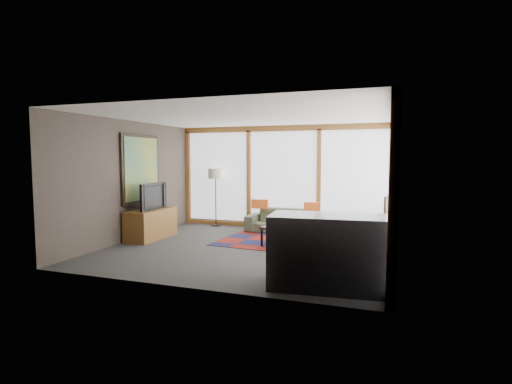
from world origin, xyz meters
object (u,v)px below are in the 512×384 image
(sofa, at_px, (286,221))
(coffee_table, at_px, (293,239))
(floor_lamp, at_px, (216,197))
(television, at_px, (150,196))
(tv_console, at_px, (151,224))
(bookshelf, at_px, (379,235))
(bar_counter, at_px, (329,252))

(sofa, distance_m, coffee_table, 1.76)
(floor_lamp, bearing_deg, television, -107.84)
(tv_console, bearing_deg, television, -89.71)
(coffee_table, distance_m, television, 3.32)
(sofa, relative_size, coffee_table, 1.55)
(coffee_table, xyz_separation_m, bookshelf, (1.62, 0.49, 0.08))
(floor_lamp, distance_m, coffee_table, 3.27)
(sofa, relative_size, floor_lamp, 1.26)
(floor_lamp, relative_size, coffee_table, 1.23)
(sofa, distance_m, tv_console, 3.16)
(television, bearing_deg, bookshelf, -86.18)
(bookshelf, height_order, television, television)
(sofa, xyz_separation_m, tv_console, (-2.65, -1.72, 0.05))
(floor_lamp, relative_size, bookshelf, 0.67)
(coffee_table, bearing_deg, sofa, 109.34)
(sofa, height_order, coffee_table, sofa)
(bookshelf, height_order, tv_console, tv_console)
(television, xyz_separation_m, bar_counter, (4.29, -2.05, -0.44))
(tv_console, relative_size, bar_counter, 0.81)
(tv_console, bearing_deg, sofa, 32.90)
(bookshelf, bearing_deg, bar_counter, -102.15)
(coffee_table, bearing_deg, floor_lamp, 143.19)
(bookshelf, distance_m, bar_counter, 2.71)
(tv_console, relative_size, television, 1.28)
(tv_console, distance_m, bar_counter, 4.77)
(floor_lamp, bearing_deg, bar_counter, -48.30)
(floor_lamp, bearing_deg, coffee_table, -36.81)
(tv_console, height_order, bar_counter, bar_counter)
(floor_lamp, xyz_separation_m, bookshelf, (4.20, -1.44, -0.48))
(floor_lamp, relative_size, television, 1.48)
(sofa, height_order, floor_lamp, floor_lamp)
(coffee_table, distance_m, bookshelf, 1.70)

